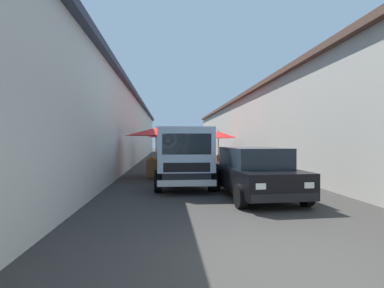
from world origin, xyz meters
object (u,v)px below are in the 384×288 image
object	(u,v)px
fruit_stall_mid_lane	(156,137)
delivery_truck	(184,158)
hatchback_car	(255,172)
vendor_by_crates	(179,152)
fruit_stall_near_left	(170,138)
plastic_stool	(239,166)
fruit_stall_far_left	(219,139)
fruit_stall_far_right	(214,139)

from	to	relation	value
fruit_stall_mid_lane	delivery_truck	bearing A→B (deg)	-162.34
hatchback_car	delivery_truck	distance (m)	2.65
fruit_stall_mid_lane	vendor_by_crates	size ratio (longest dim) A/B	1.81
fruit_stall_near_left	plastic_stool	distance (m)	5.28
hatchback_car	plastic_stool	size ratio (longest dim) A/B	9.22
fruit_stall_mid_lane	delivery_truck	world-z (taller)	fruit_stall_mid_lane
fruit_stall_far_left	plastic_stool	distance (m)	2.61
fruit_stall_mid_lane	vendor_by_crates	distance (m)	7.20
fruit_stall_far_left	delivery_truck	bearing A→B (deg)	160.99
fruit_stall_far_left	vendor_by_crates	xyz separation A→B (m)	(3.36, 2.18, -0.84)
vendor_by_crates	fruit_stall_far_right	bearing A→B (deg)	-50.72
hatchback_car	fruit_stall_far_left	bearing A→B (deg)	-3.04
plastic_stool	fruit_stall_far_left	bearing A→B (deg)	17.98
delivery_truck	plastic_stool	size ratio (longest dim) A/B	11.32
hatchback_car	vendor_by_crates	world-z (taller)	vendor_by_crates
hatchback_car	vendor_by_crates	size ratio (longest dim) A/B	2.62
vendor_by_crates	fruit_stall_far_left	bearing A→B (deg)	-146.98
fruit_stall_far_right	plastic_stool	bearing A→B (deg)	-179.18
hatchback_car	vendor_by_crates	xyz separation A→B (m)	(12.19, 1.72, 0.14)
vendor_by_crates	fruit_stall_mid_lane	bearing A→B (deg)	169.14
hatchback_car	delivery_truck	size ratio (longest dim) A/B	0.81
vendor_by_crates	plastic_stool	distance (m)	6.19
fruit_stall_far_right	hatchback_car	xyz separation A→B (m)	(-14.44, 1.04, -1.05)
delivery_truck	fruit_stall_far_right	bearing A→B (deg)	-13.34
vendor_by_crates	delivery_truck	bearing A→B (deg)	178.61
fruit_stall_near_left	vendor_by_crates	size ratio (longest dim) A/B	1.88
fruit_stall_near_left	fruit_stall_mid_lane	bearing A→B (deg)	172.36
delivery_truck	vendor_by_crates	world-z (taller)	delivery_truck
hatchback_car	plastic_stool	bearing A→B (deg)	-9.72
fruit_stall_far_left	fruit_stall_mid_lane	bearing A→B (deg)	135.97
fruit_stall_far_left	vendor_by_crates	distance (m)	4.10
vendor_by_crates	plastic_stool	size ratio (longest dim) A/B	3.52
delivery_truck	fruit_stall_near_left	bearing A→B (deg)	2.61
fruit_stall_mid_lane	fruit_stall_far_right	bearing A→B (deg)	-23.87
fruit_stall_mid_lane	fruit_stall_near_left	distance (m)	5.25
fruit_stall_far_right	fruit_stall_mid_lane	xyz separation A→B (m)	(-9.27, 4.10, 0.02)
fruit_stall_far_right	delivery_truck	world-z (taller)	fruit_stall_far_right
fruit_stall_far_right	vendor_by_crates	distance (m)	3.68
hatchback_car	vendor_by_crates	bearing A→B (deg)	8.01
plastic_stool	fruit_stall_mid_lane	bearing A→B (deg)	110.19
fruit_stall_mid_lane	hatchback_car	distance (m)	6.11
fruit_stall_near_left	vendor_by_crates	xyz separation A→B (m)	(1.81, -0.65, -0.94)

